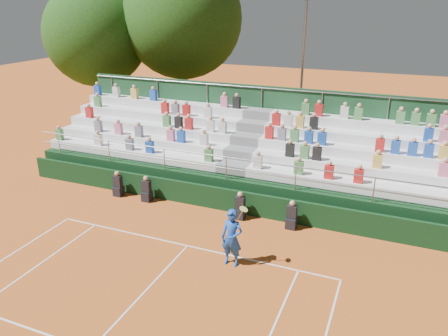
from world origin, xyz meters
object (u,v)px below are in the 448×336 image
at_px(tree_west, 96,35).
at_px(tree_east, 182,19).
at_px(tennis_player, 232,238).
at_px(floodlight_mast, 303,61).

relative_size(tree_west, tree_east, 0.86).
bearing_deg(tennis_player, tree_west, 139.38).
relative_size(tennis_player, tree_east, 0.20).
bearing_deg(floodlight_mast, tree_east, 175.42).
relative_size(tree_west, floodlight_mast, 1.09).
bearing_deg(tree_east, floodlight_mast, -4.58).
relative_size(tree_east, floodlight_mast, 1.26).
relative_size(tennis_player, tree_west, 0.23).
bearing_deg(tennis_player, tree_east, 122.29).
xyz_separation_m(tree_west, floodlight_mast, (13.28, 1.43, -1.18)).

